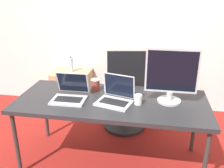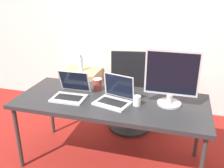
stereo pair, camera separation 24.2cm
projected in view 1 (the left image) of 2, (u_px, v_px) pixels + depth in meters
name	position (u px, v px, depth m)	size (l,w,h in m)	color
ground_plane	(111.00, 161.00, 2.71)	(14.00, 14.00, 0.00)	maroon
wall_back	(129.00, 21.00, 3.54)	(10.00, 0.05, 2.60)	silver
desk	(111.00, 104.00, 2.46)	(1.87, 0.80, 0.73)	#28282B
office_chair	(125.00, 100.00, 3.17)	(0.56, 0.59, 1.10)	#232326
cabinet_left	(73.00, 90.00, 3.80)	(0.54, 0.46, 0.58)	tan
cabinet_right	(162.00, 96.00, 3.58)	(0.54, 0.46, 0.58)	tan
water_bottle	(71.00, 65.00, 3.65)	(0.06, 0.06, 0.23)	silver
laptop_left	(70.00, 94.00, 2.44)	(0.33, 0.32, 0.25)	silver
laptop_right	(116.00, 97.00, 2.37)	(0.37, 0.34, 0.26)	silver
monitor	(171.00, 76.00, 2.30)	(0.48, 0.22, 0.52)	#B7B7BC
coffee_cup_white	(138.00, 99.00, 2.33)	(0.07, 0.07, 0.09)	white
coffee_cup_brown	(95.00, 85.00, 2.63)	(0.09, 0.09, 0.13)	maroon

